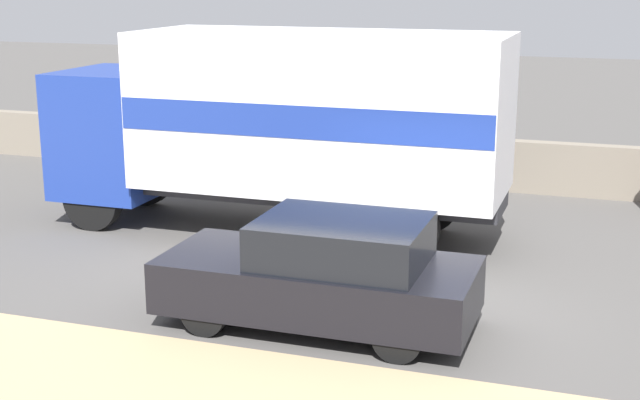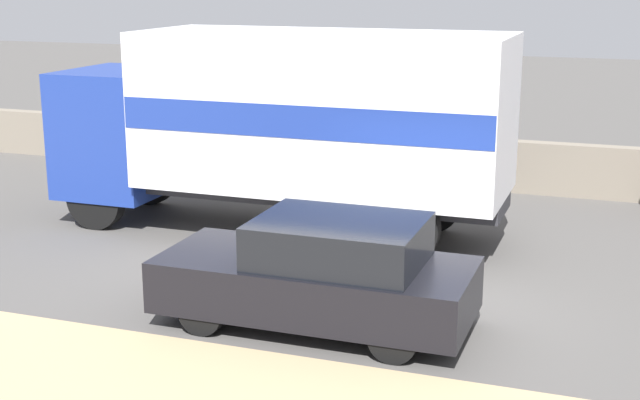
# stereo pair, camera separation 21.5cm
# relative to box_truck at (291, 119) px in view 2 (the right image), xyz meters

# --- Properties ---
(ground_plane) EXTENTS (80.00, 80.00, 0.00)m
(ground_plane) POSITION_rel_box_truck_xyz_m (2.55, -3.14, -2.03)
(ground_plane) COLOR #514F4C
(stone_wall_backdrop) EXTENTS (60.00, 0.35, 1.09)m
(stone_wall_backdrop) POSITION_rel_box_truck_xyz_m (2.55, 4.45, -1.49)
(stone_wall_backdrop) COLOR gray
(stone_wall_backdrop) RESTS_ON ground_plane
(box_truck) EXTENTS (8.04, 2.53, 3.53)m
(box_truck) POSITION_rel_box_truck_xyz_m (0.00, 0.00, 0.00)
(box_truck) COLOR navy
(box_truck) RESTS_ON ground_plane
(car_hatchback) EXTENTS (4.06, 1.77, 1.46)m
(car_hatchback) POSITION_rel_box_truck_xyz_m (1.96, -3.93, -1.31)
(car_hatchback) COLOR black
(car_hatchback) RESTS_ON ground_plane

